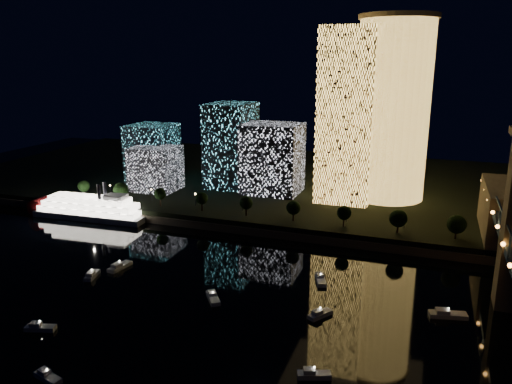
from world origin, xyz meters
TOP-DOWN VIEW (x-y plane):
  - ground at (0.00, 0.00)m, footprint 520.00×520.00m
  - far_bank at (0.00, 160.00)m, footprint 420.00×160.00m
  - seawall at (0.00, 82.00)m, footprint 420.00×6.00m
  - tower_cylindrical at (21.16, 136.99)m, footprint 34.00×34.00m
  - tower_rectangular at (3.16, 126.73)m, footprint 23.76×23.76m
  - midrise_blocks at (-61.55, 127.59)m, footprint 88.80×43.81m
  - riverboat at (-100.45, 76.44)m, footprint 55.76×14.74m
  - motorboats at (-2.91, 15.91)m, footprint 124.05×75.61m
  - esplanade_trees at (-23.53, 88.00)m, footprint 166.13×6.90m
  - street_lamps at (-34.00, 94.00)m, footprint 132.70×0.70m

SIDE VIEW (x-z plane):
  - ground at x=0.00m, z-range 0.00..0.00m
  - motorboats at x=-2.91m, z-range -0.58..2.20m
  - seawall at x=0.00m, z-range 0.00..3.00m
  - far_bank at x=0.00m, z-range 0.00..5.00m
  - riverboat at x=-100.45m, z-range -4.05..12.58m
  - street_lamps at x=-34.00m, z-range 6.20..11.85m
  - esplanade_trees at x=-23.53m, z-range 5.99..14.94m
  - midrise_blocks at x=-61.55m, z-range 1.15..42.34m
  - tower_rectangular at x=3.16m, z-range 5.00..80.60m
  - tower_cylindrical at x=21.16m, z-range 5.13..85.68m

